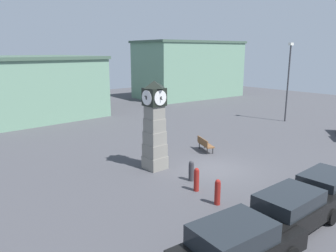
{
  "coord_description": "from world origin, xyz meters",
  "views": [
    {
      "loc": [
        -13.48,
        -11.38,
        6.54
      ],
      "look_at": [
        -0.99,
        2.95,
        2.14
      ],
      "focal_mm": 35.0,
      "sensor_mm": 36.0,
      "label": 1
    }
  ],
  "objects": [
    {
      "name": "storefront_low_left",
      "position": [
        19.85,
        22.34,
        3.92
      ],
      "size": [
        15.48,
        9.37,
        7.82
      ],
      "color": "gray",
      "rests_on": "ground_plane"
    },
    {
      "name": "warehouse_blue_far",
      "position": [
        -1.98,
        22.65,
        3.01
      ],
      "size": [
        11.71,
        11.8,
        6.0
      ],
      "color": "gray",
      "rests_on": "ground_plane"
    },
    {
      "name": "street_lamp_near_road",
      "position": [
        14.76,
        4.17,
        4.12
      ],
      "size": [
        0.5,
        0.24,
        7.22
      ],
      "color": "#333338",
      "rests_on": "ground_plane"
    },
    {
      "name": "bollard_mid_row",
      "position": [
        -2.92,
        -1.32,
        0.58
      ],
      "size": [
        0.25,
        0.25,
        1.15
      ],
      "color": "maroon",
      "rests_on": "ground_plane"
    },
    {
      "name": "bollard_near_tower",
      "position": [
        -3.25,
        -2.9,
        0.59
      ],
      "size": [
        0.26,
        0.26,
        1.15
      ],
      "color": "maroon",
      "rests_on": "ground_plane"
    },
    {
      "name": "ground_plane",
      "position": [
        0.0,
        0.0,
        0.0
      ],
      "size": [
        75.26,
        75.26,
        0.0
      ],
      "primitive_type": "plane",
      "color": "#424247"
    },
    {
      "name": "clock_tower",
      "position": [
        -2.48,
        2.37,
        2.42
      ],
      "size": [
        1.34,
        1.35,
        4.96
      ],
      "color": "gray",
      "rests_on": "ground_plane"
    },
    {
      "name": "car_by_building",
      "position": [
        0.57,
        -5.89,
        0.72
      ],
      "size": [
        4.28,
        1.89,
        1.39
      ],
      "color": "silver",
      "rests_on": "ground_plane"
    },
    {
      "name": "car_navy_sedan",
      "position": [
        -6.1,
        -6.11,
        0.79
      ],
      "size": [
        4.57,
        2.25,
        1.57
      ],
      "color": "black",
      "rests_on": "ground_plane"
    },
    {
      "name": "car_near_tower",
      "position": [
        -2.69,
        -6.02,
        0.78
      ],
      "size": [
        4.61,
        1.96,
        1.53
      ],
      "color": "black",
      "rests_on": "ground_plane"
    },
    {
      "name": "bench",
      "position": [
        2.01,
        2.7,
        0.52
      ],
      "size": [
        1.12,
        1.68,
        0.9
      ],
      "color": "brown",
      "rests_on": "ground_plane"
    },
    {
      "name": "bollard_far_row",
      "position": [
        -2.21,
        -0.26,
        0.54
      ],
      "size": [
        0.27,
        0.27,
        1.07
      ],
      "color": "#333338",
      "rests_on": "ground_plane"
    }
  ]
}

